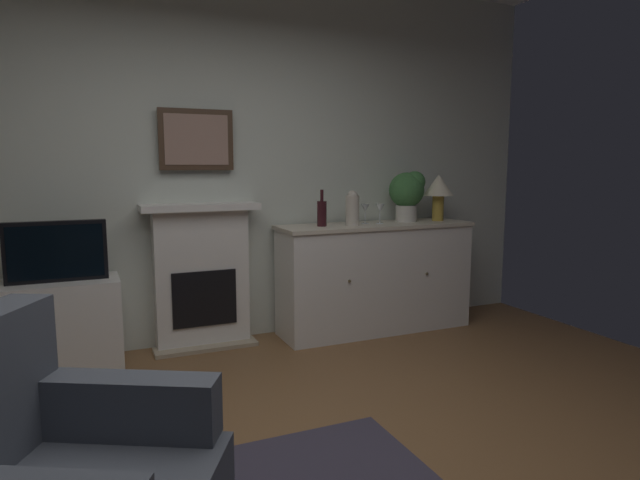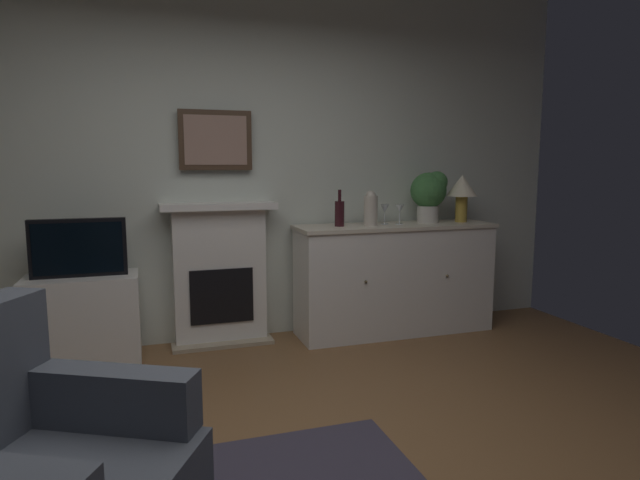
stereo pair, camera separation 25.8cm
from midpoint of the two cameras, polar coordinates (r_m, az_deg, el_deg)
The scene contains 12 objects.
wall_rear at distance 4.30m, azimuth -13.95°, elevation 8.40°, with size 5.94×0.06×2.88m, color silver.
fireplace_unit at distance 4.24m, azimuth -14.11°, elevation -3.70°, with size 0.87×0.30×1.10m.
framed_picture at distance 4.21m, azimuth -14.68°, elevation 10.22°, with size 0.55×0.04×0.45m.
sideboard_cabinet at distance 4.54m, azimuth 4.22°, elevation -3.95°, with size 1.65×0.49×0.90m.
table_lamp at distance 4.77m, azimuth 10.90°, elevation 5.35°, with size 0.26×0.26×0.40m.
wine_bottle at distance 4.26m, azimuth -1.54°, elevation 2.89°, with size 0.08×0.08×0.29m.
wine_glass_left at distance 4.45m, azimuth 3.15°, elevation 3.28°, with size 0.07×0.07×0.16m.
wine_glass_center at distance 4.46m, azimuth 4.71°, elevation 3.27°, with size 0.07×0.07×0.16m.
vase_decorative at distance 4.30m, azimuth 1.73°, elevation 3.37°, with size 0.11×0.11×0.28m.
tv_cabinet at distance 4.09m, azimuth -27.31°, elevation -8.15°, with size 0.75×0.42×0.63m.
tv_set at distance 3.97m, azimuth -27.79°, elevation -1.09°, with size 0.62×0.07×0.40m.
potted_plant_small at distance 4.65m, azimuth 7.70°, elevation 5.09°, with size 0.30×0.30×0.43m.
Camera 1 is at (-0.85, -1.96, 1.38)m, focal length 30.30 mm.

